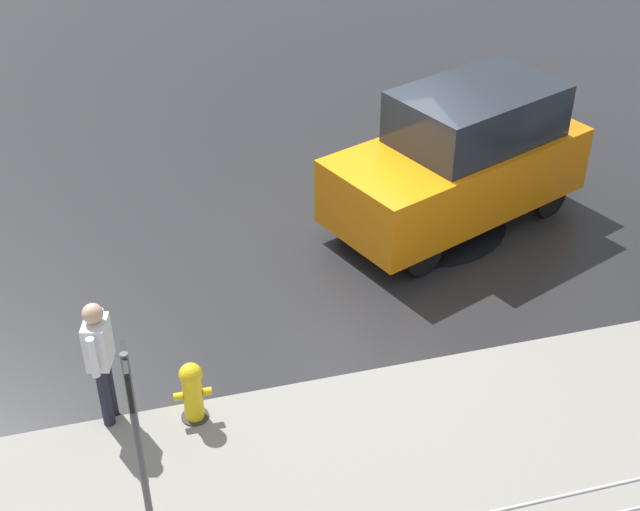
% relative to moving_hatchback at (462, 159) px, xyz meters
% --- Properties ---
extents(ground_plane, '(60.00, 60.00, 0.00)m').
position_rel_moving_hatchback_xyz_m(ground_plane, '(1.42, 0.38, -1.03)').
color(ground_plane, black).
extents(kerb_strip, '(24.00, 3.20, 0.04)m').
position_rel_moving_hatchback_xyz_m(kerb_strip, '(1.42, 4.58, -1.01)').
color(kerb_strip, gray).
rests_on(kerb_strip, ground).
extents(moving_hatchback, '(4.25, 3.02, 2.06)m').
position_rel_moving_hatchback_xyz_m(moving_hatchback, '(0.00, 0.00, 0.00)').
color(moving_hatchback, orange).
rests_on(moving_hatchback, ground).
extents(fire_hydrant, '(0.42, 0.31, 0.80)m').
position_rel_moving_hatchback_xyz_m(fire_hydrant, '(4.45, 3.22, -0.63)').
color(fire_hydrant, gold).
rests_on(fire_hydrant, ground).
extents(pedestrian, '(0.32, 0.55, 1.62)m').
position_rel_moving_hatchback_xyz_m(pedestrian, '(5.35, 2.98, -0.07)').
color(pedestrian, silver).
rests_on(pedestrian, ground).
extents(sign_post, '(0.07, 0.44, 2.40)m').
position_rel_moving_hatchback_xyz_m(sign_post, '(5.08, 4.77, 0.55)').
color(sign_post, '#4C4C51').
rests_on(sign_post, ground).
extents(puddle_patch, '(2.53, 2.53, 0.01)m').
position_rel_moving_hatchback_xyz_m(puddle_patch, '(0.52, -0.08, -1.02)').
color(puddle_patch, black).
rests_on(puddle_patch, ground).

